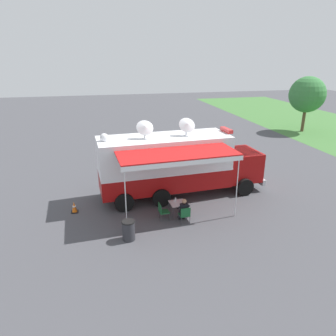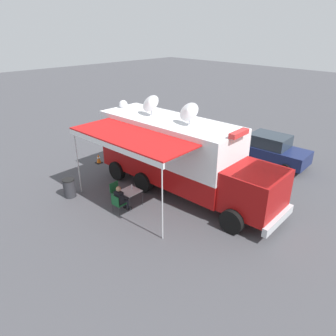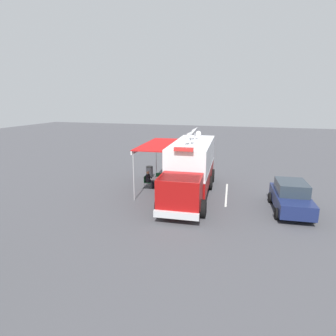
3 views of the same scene
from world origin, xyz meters
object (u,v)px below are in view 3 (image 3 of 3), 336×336
folding_table (157,179)px  car_behind_truck (291,197)px  folding_chair_beside_table (159,178)px  command_truck (190,166)px  water_bottle (160,177)px  folding_chair_at_table (147,181)px  trash_bin (149,172)px  traffic_cone (193,169)px  seated_responder (149,179)px

folding_table → car_behind_truck: (-8.73, 2.01, 0.21)m
folding_chair_beside_table → car_behind_truck: 9.38m
command_truck → water_bottle: (2.37, -0.70, -1.11)m
folding_chair_at_table → trash_bin: 2.88m
traffic_cone → folding_chair_beside_table: bearing=67.1°
folding_table → trash_bin: trash_bin is taller
folding_chair_at_table → folding_chair_beside_table: size_ratio=1.00×
folding_chair_beside_table → seated_responder: bearing=66.5°
folding_chair_beside_table → trash_bin: 2.27m
folding_chair_beside_table → traffic_cone: folding_chair_beside_table is taller
water_bottle → folding_chair_at_table: water_bottle is taller
seated_responder → traffic_cone: bearing=-113.0°
folding_table → trash_bin: 3.09m
folding_chair_beside_table → command_truck: bearing=151.7°
folding_chair_at_table → traffic_cone: folding_chair_at_table is taller
folding_chair_at_table → trash_bin: size_ratio=0.96×
water_bottle → folding_table: bearing=27.6°
command_truck → folding_chair_beside_table: size_ratio=11.05×
folding_table → car_behind_truck: size_ratio=0.20×
folding_chair_at_table → command_truck: bearing=171.6°
folding_table → folding_chair_beside_table: 0.89m
command_truck → traffic_cone: bearing=-80.7°
command_truck → trash_bin: bearing=-38.5°
command_truck → folding_table: 2.90m
water_bottle → folding_chair_at_table: (0.97, 0.21, -0.32)m
folding_table → water_bottle: 0.25m
command_truck → trash_bin: (4.11, -3.27, -1.49)m
folding_chair_at_table → car_behind_truck: size_ratio=0.20×
folding_chair_beside_table → traffic_cone: 4.62m
command_truck → trash_bin: size_ratio=10.57×
water_bottle → car_behind_truck: 8.82m
water_bottle → seated_responder: 0.82m
car_behind_truck → folding_table: bearing=-12.9°
traffic_cone → trash_bin: bearing=37.6°
water_bottle → seated_responder: (0.78, 0.20, -0.18)m
trash_bin → folding_table: bearing=120.8°
seated_responder → traffic_cone: (-2.21, -5.21, -0.37)m
folding_chair_beside_table → car_behind_truck: bearing=162.3°
command_truck → traffic_cone: size_ratio=16.58×
trash_bin → traffic_cone: bearing=-142.4°
water_bottle → folding_chair_at_table: bearing=12.3°
seated_responder → traffic_cone: size_ratio=2.16×
folding_table → car_behind_truck: car_behind_truck is taller
water_bottle → car_behind_truck: car_behind_truck is taller
car_behind_truck → folding_chair_at_table: bearing=-11.2°
command_truck → car_behind_truck: command_truck is taller
command_truck → seated_responder: bearing=-9.1°
folding_table → traffic_cone: size_ratio=1.46×
folding_chair_beside_table → traffic_cone: size_ratio=1.50×
water_bottle → car_behind_truck: (-8.56, 2.09, 0.05)m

